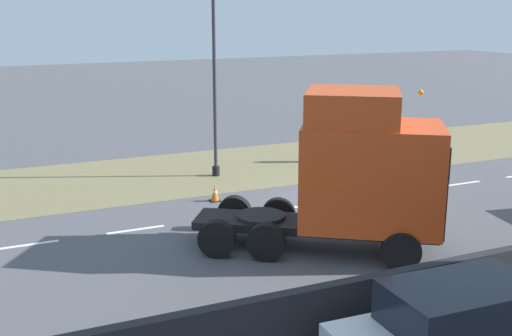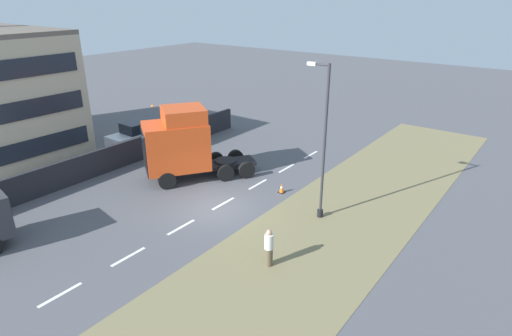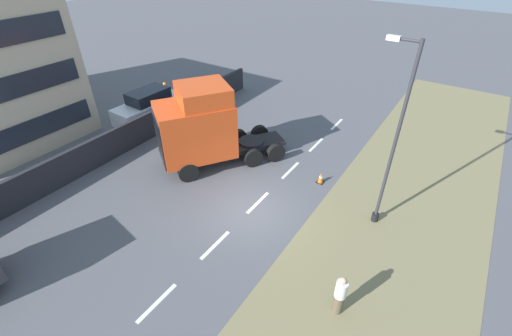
{
  "view_description": "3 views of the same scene",
  "coord_description": "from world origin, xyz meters",
  "px_view_note": "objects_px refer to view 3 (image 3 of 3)",
  "views": [
    {
      "loc": [
        18.54,
        -11.36,
        6.7
      ],
      "look_at": [
        -0.09,
        -2.99,
        1.51
      ],
      "focal_mm": 45.0,
      "sensor_mm": 36.0,
      "label": 1
    },
    {
      "loc": [
        -14.04,
        15.11,
        10.76
      ],
      "look_at": [
        -1.12,
        -2.22,
        1.9
      ],
      "focal_mm": 30.0,
      "sensor_mm": 36.0,
      "label": 2
    },
    {
      "loc": [
        -6.79,
        9.68,
        10.65
      ],
      "look_at": [
        0.6,
        -1.45,
        1.35
      ],
      "focal_mm": 24.0,
      "sensor_mm": 36.0,
      "label": 3
    }
  ],
  "objects_px": {
    "lorry_cab": "(201,128)",
    "traffic_cone_lead": "(321,178)",
    "lamp_post": "(391,150)",
    "pedestrian": "(340,295)",
    "parked_car": "(149,106)"
  },
  "relations": [
    {
      "from": "lamp_post",
      "to": "traffic_cone_lead",
      "type": "relative_size",
      "value": 13.51
    },
    {
      "from": "parked_car",
      "to": "pedestrian",
      "type": "height_order",
      "value": "parked_car"
    },
    {
      "from": "traffic_cone_lead",
      "to": "lamp_post",
      "type": "bearing_deg",
      "value": 158.19
    },
    {
      "from": "lamp_post",
      "to": "traffic_cone_lead",
      "type": "distance_m",
      "value": 4.78
    },
    {
      "from": "traffic_cone_lead",
      "to": "parked_car",
      "type": "bearing_deg",
      "value": -0.43
    },
    {
      "from": "parked_car",
      "to": "lamp_post",
      "type": "bearing_deg",
      "value": 177.04
    },
    {
      "from": "parked_car",
      "to": "pedestrian",
      "type": "relative_size",
      "value": 2.8
    },
    {
      "from": "lorry_cab",
      "to": "pedestrian",
      "type": "bearing_deg",
      "value": -170.17
    },
    {
      "from": "lamp_post",
      "to": "traffic_cone_lead",
      "type": "xyz_separation_m",
      "value": [
        3.13,
        -1.25,
        -3.39
      ]
    },
    {
      "from": "pedestrian",
      "to": "parked_car",
      "type": "bearing_deg",
      "value": -21.72
    },
    {
      "from": "lorry_cab",
      "to": "traffic_cone_lead",
      "type": "relative_size",
      "value": 11.73
    },
    {
      "from": "lamp_post",
      "to": "pedestrian",
      "type": "distance_m",
      "value": 5.83
    },
    {
      "from": "traffic_cone_lead",
      "to": "pedestrian",
      "type": "bearing_deg",
      "value": 119.14
    },
    {
      "from": "lorry_cab",
      "to": "lamp_post",
      "type": "height_order",
      "value": "lamp_post"
    },
    {
      "from": "lamp_post",
      "to": "pedestrian",
      "type": "height_order",
      "value": "lamp_post"
    }
  ]
}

